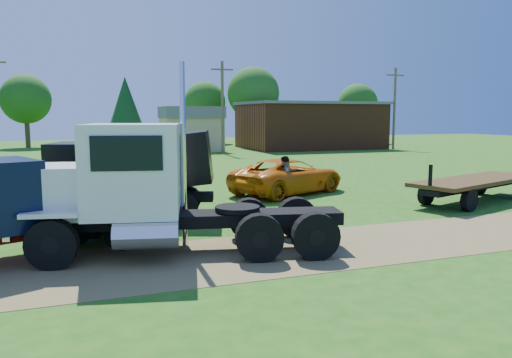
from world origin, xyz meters
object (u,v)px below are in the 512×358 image
object	(u,v)px
white_semi_tractor	(138,189)
navy_truck	(20,208)
flatbed_trailer	(476,184)
black_dump_truck	(121,170)
orange_pickup	(288,176)

from	to	relation	value
white_semi_tractor	navy_truck	size ratio (longest dim) A/B	1.43
navy_truck	flatbed_trailer	world-z (taller)	navy_truck
white_semi_tractor	black_dump_truck	distance (m)	5.25
white_semi_tractor	navy_truck	world-z (taller)	white_semi_tractor
flatbed_trailer	navy_truck	bearing A→B (deg)	170.55
flatbed_trailer	orange_pickup	bearing A→B (deg)	124.80
black_dump_truck	orange_pickup	size ratio (longest dim) A/B	1.23
flatbed_trailer	black_dump_truck	bearing A→B (deg)	154.05
black_dump_truck	navy_truck	bearing A→B (deg)	-105.23
white_semi_tractor	orange_pickup	world-z (taller)	white_semi_tractor
navy_truck	orange_pickup	distance (m)	13.60
navy_truck	white_semi_tractor	bearing A→B (deg)	-31.60
black_dump_truck	orange_pickup	distance (m)	8.70
navy_truck	flatbed_trailer	size ratio (longest dim) A/B	0.82
white_semi_tractor	navy_truck	xyz separation A→B (m)	(-2.98, 0.49, -0.43)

